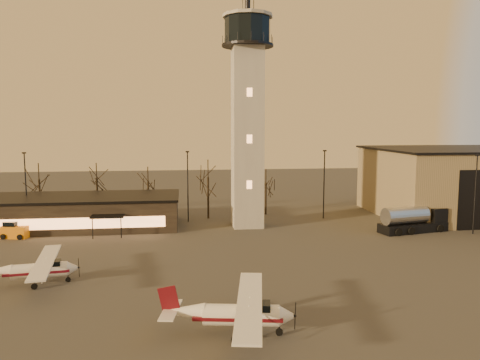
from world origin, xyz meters
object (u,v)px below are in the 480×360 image
object	(u,v)px
hangar	(475,181)
fuel_truck	(413,222)
cessna_rear	(41,273)
service_cart	(15,231)
cessna_front	(243,318)
control_tower	(247,106)
terminal	(84,212)

from	to	relation	value
hangar	fuel_truck	world-z (taller)	hangar
cessna_rear	service_cart	size ratio (longest dim) A/B	3.13
service_cart	hangar	bearing A→B (deg)	19.33
cessna_front	cessna_rear	world-z (taller)	cessna_front
cessna_rear	cessna_front	bearing A→B (deg)	-44.33
fuel_truck	cessna_rear	bearing A→B (deg)	-172.29
control_tower	hangar	distance (m)	37.90
cessna_front	terminal	bearing A→B (deg)	125.70
cessna_rear	service_cart	distance (m)	19.80
hangar	cessna_front	size ratio (longest dim) A/B	2.52
hangar	fuel_truck	xyz separation A→B (m)	(-15.13, -9.98, -3.81)
hangar	control_tower	bearing A→B (deg)	-173.69
control_tower	cessna_rear	bearing A→B (deg)	-135.14
control_tower	cessna_rear	size ratio (longest dim) A/B	2.94
hangar	cessna_rear	distance (m)	62.43
hangar	cessna_front	world-z (taller)	hangar
terminal	service_cart	xyz separation A→B (m)	(-7.33, -4.96, -1.38)
service_cart	control_tower	bearing A→B (deg)	19.06
hangar	terminal	world-z (taller)	hangar
cessna_front	cessna_rear	xyz separation A→B (m)	(-16.24, 11.97, -0.10)
control_tower	hangar	size ratio (longest dim) A/B	1.07
fuel_truck	service_cart	distance (m)	50.29
terminal	cessna_rear	world-z (taller)	terminal
cessna_rear	service_cart	world-z (taller)	cessna_rear
control_tower	fuel_truck	xyz separation A→B (m)	(20.87, -6.01, -14.98)
control_tower	cessna_rear	distance (m)	33.44
cessna_front	service_cart	bearing A→B (deg)	138.80
fuel_truck	terminal	bearing A→B (deg)	157.51
cessna_rear	fuel_truck	bearing A→B (deg)	11.71
cessna_rear	hangar	bearing A→B (deg)	15.69
control_tower	cessna_front	world-z (taller)	control_tower
hangar	cessna_front	xyz separation A→B (m)	(-40.84, -36.93, -4.01)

